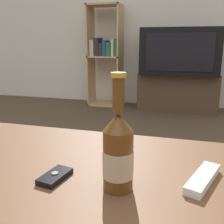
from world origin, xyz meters
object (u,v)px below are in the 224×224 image
object	(u,v)px
cell_phone	(55,176)
remote_control	(203,179)
tv_stand	(177,92)
beer_bottle	(118,152)
bookshelf	(105,54)
television	(180,51)

from	to	relation	value
cell_phone	remote_control	xyz separation A→B (m)	(0.35, 0.08, 0.00)
tv_stand	beer_bottle	size ratio (longest dim) A/B	3.47
bookshelf	remote_control	size ratio (longest dim) A/B	7.58
beer_bottle	cell_phone	distance (m)	0.18
tv_stand	television	size ratio (longest dim) A/B	1.07
television	beer_bottle	bearing A→B (deg)	-91.33
television	cell_phone	xyz separation A→B (m)	(-0.22, -2.71, -0.22)
television	beer_bottle	distance (m)	2.72
tv_stand	cell_phone	size ratio (longest dim) A/B	9.50
tv_stand	bookshelf	bearing A→B (deg)	177.41
remote_control	beer_bottle	bearing A→B (deg)	-137.62
bookshelf	cell_phone	distance (m)	2.85
tv_stand	remote_control	size ratio (longest dim) A/B	5.61
beer_bottle	tv_stand	bearing A→B (deg)	88.67
bookshelf	beer_bottle	distance (m)	2.89
beer_bottle	remote_control	size ratio (longest dim) A/B	1.62
tv_stand	bookshelf	xyz separation A→B (m)	(-0.93, 0.04, 0.44)
remote_control	tv_stand	bearing A→B (deg)	112.66
cell_phone	remote_control	bearing A→B (deg)	22.10
cell_phone	remote_control	size ratio (longest dim) A/B	0.59
beer_bottle	bookshelf	bearing A→B (deg)	107.43
bookshelf	tv_stand	bearing A→B (deg)	-2.59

